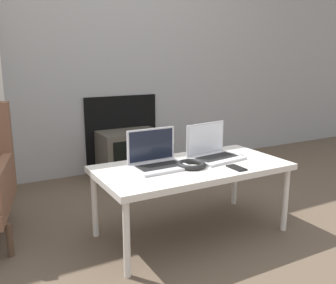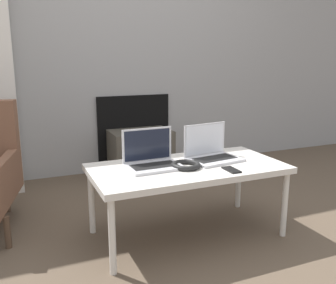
{
  "view_description": "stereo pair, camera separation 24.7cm",
  "coord_description": "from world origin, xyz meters",
  "px_view_note": "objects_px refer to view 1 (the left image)",
  "views": [
    {
      "loc": [
        -1.16,
        -1.45,
        1.07
      ],
      "look_at": [
        0.0,
        0.67,
        0.52
      ],
      "focal_mm": 40.0,
      "sensor_mm": 36.0,
      "label": 1
    },
    {
      "loc": [
        -0.94,
        -1.56,
        1.07
      ],
      "look_at": [
        0.0,
        0.67,
        0.52
      ],
      "focal_mm": 40.0,
      "sensor_mm": 36.0,
      "label": 2
    }
  ],
  "objects_px": {
    "phone": "(237,168)",
    "laptop_left": "(157,159)",
    "laptop_right": "(213,151)",
    "headphones": "(191,165)",
    "tv": "(130,153)"
  },
  "relations": [
    {
      "from": "laptop_left",
      "to": "phone",
      "type": "bearing_deg",
      "value": -34.69
    },
    {
      "from": "laptop_left",
      "to": "tv",
      "type": "height_order",
      "value": "laptop_left"
    },
    {
      "from": "phone",
      "to": "laptop_left",
      "type": "bearing_deg",
      "value": 146.78
    },
    {
      "from": "phone",
      "to": "tv",
      "type": "bearing_deg",
      "value": 91.77
    },
    {
      "from": "phone",
      "to": "tv",
      "type": "distance_m",
      "value": 1.49
    },
    {
      "from": "laptop_left",
      "to": "phone",
      "type": "xyz_separation_m",
      "value": [
        0.39,
        -0.25,
        -0.04
      ]
    },
    {
      "from": "laptop_right",
      "to": "headphones",
      "type": "xyz_separation_m",
      "value": [
        -0.22,
        -0.1,
        -0.03
      ]
    },
    {
      "from": "headphones",
      "to": "phone",
      "type": "bearing_deg",
      "value": -35.4
    },
    {
      "from": "laptop_right",
      "to": "phone",
      "type": "xyz_separation_m",
      "value": [
        -0.01,
        -0.25,
        -0.04
      ]
    },
    {
      "from": "laptop_left",
      "to": "headphones",
      "type": "distance_m",
      "value": 0.2
    },
    {
      "from": "laptop_left",
      "to": "laptop_right",
      "type": "relative_size",
      "value": 0.93
    },
    {
      "from": "laptop_left",
      "to": "tv",
      "type": "relative_size",
      "value": 0.57
    },
    {
      "from": "phone",
      "to": "tv",
      "type": "height_order",
      "value": "phone"
    },
    {
      "from": "laptop_right",
      "to": "tv",
      "type": "distance_m",
      "value": 1.25
    },
    {
      "from": "laptop_left",
      "to": "phone",
      "type": "relative_size",
      "value": 2.57
    }
  ]
}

